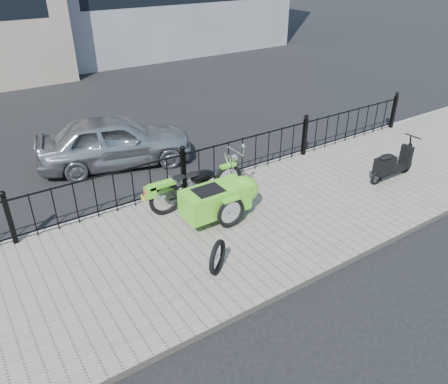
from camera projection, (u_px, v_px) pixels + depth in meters
ground at (216, 222)px, 8.74m from camera, size 120.00×120.00×0.00m
sidewalk at (230, 232)px, 8.35m from camera, size 30.00×3.80×0.12m
curb at (182, 190)px, 9.76m from camera, size 30.00×0.10×0.12m
iron_fence at (184, 172)px, 9.40m from camera, size 14.11×0.11×1.08m
motorcycle_sidecar at (219, 194)px, 8.54m from camera, size 2.28×1.48×0.98m
scooter at (391, 165)px, 9.91m from camera, size 1.40×0.41×0.95m
spare_tire at (217, 257)px, 7.08m from camera, size 0.53×0.42×0.60m
sedan_car at (115, 141)px, 10.76m from camera, size 3.99×2.40×1.27m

